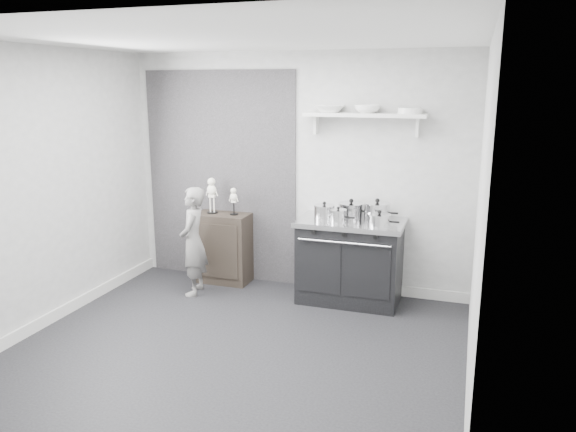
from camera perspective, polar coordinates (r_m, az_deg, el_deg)
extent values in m
plane|color=black|center=(5.26, -5.32, -13.22)|extent=(4.00, 4.00, 0.00)
cube|color=#A3A3A0|center=(6.47, 0.81, 4.47)|extent=(4.00, 0.02, 2.70)
cube|color=#A3A3A0|center=(3.30, -18.43, -4.85)|extent=(4.00, 0.02, 2.70)
cube|color=#A3A3A0|center=(5.90, -23.73, 2.49)|extent=(0.02, 3.60, 2.70)
cube|color=#A3A3A0|center=(4.41, 18.84, -0.41)|extent=(0.02, 3.60, 2.70)
cube|color=silver|center=(4.72, -6.05, 17.59)|extent=(4.00, 3.60, 0.02)
cube|color=black|center=(6.82, -6.87, 3.97)|extent=(1.90, 0.02, 2.50)
cube|color=silver|center=(6.55, 9.16, -7.26)|extent=(2.00, 0.03, 0.12)
cube|color=silver|center=(6.24, -22.49, -9.23)|extent=(0.03, 3.60, 0.12)
cube|color=silver|center=(6.08, 7.78, 10.14)|extent=(1.30, 0.26, 0.04)
cube|color=silver|center=(6.28, 2.87, 9.24)|extent=(0.03, 0.12, 0.20)
cube|color=silver|center=(6.08, 13.03, 8.79)|extent=(0.03, 0.12, 0.20)
cube|color=black|center=(6.20, 6.33, -4.74)|extent=(1.08, 0.65, 0.86)
cube|color=silver|center=(6.07, 6.43, -0.63)|extent=(1.14, 0.69, 0.05)
cube|color=black|center=(5.95, 3.23, -5.24)|extent=(0.45, 0.02, 0.56)
cube|color=black|center=(5.85, 8.15, -5.70)|extent=(0.45, 0.02, 0.56)
cylinder|color=silver|center=(5.77, 5.66, -2.73)|extent=(0.97, 0.02, 0.02)
cylinder|color=black|center=(5.84, 2.62, -1.61)|extent=(0.04, 0.03, 0.04)
cylinder|color=black|center=(5.77, 5.72, -1.87)|extent=(0.04, 0.03, 0.04)
cylinder|color=black|center=(5.71, 8.89, -2.12)|extent=(0.04, 0.03, 0.04)
cube|color=black|center=(6.80, -6.59, -3.21)|extent=(0.65, 0.38, 0.84)
imported|color=slate|center=(6.39, -9.61, -2.55)|extent=(0.38, 0.50, 1.23)
cylinder|color=silver|center=(6.04, 3.70, 0.31)|extent=(0.22, 0.22, 0.14)
cylinder|color=silver|center=(6.02, 3.71, 1.05)|extent=(0.22, 0.22, 0.02)
sphere|color=black|center=(6.02, 3.71, 1.30)|extent=(0.04, 0.04, 0.04)
cylinder|color=black|center=(6.01, 5.06, 0.21)|extent=(0.10, 0.02, 0.02)
cylinder|color=silver|center=(6.20, 6.42, 0.56)|extent=(0.27, 0.27, 0.14)
cylinder|color=silver|center=(6.18, 6.44, 1.25)|extent=(0.28, 0.28, 0.02)
sphere|color=black|center=(6.17, 6.44, 1.54)|extent=(0.05, 0.05, 0.05)
cylinder|color=black|center=(6.16, 8.03, 0.44)|extent=(0.10, 0.02, 0.02)
cylinder|color=silver|center=(6.09, 9.03, 0.40)|extent=(0.27, 0.27, 0.17)
cylinder|color=silver|center=(6.07, 9.06, 1.26)|extent=(0.28, 0.28, 0.02)
sphere|color=black|center=(6.06, 9.07, 1.55)|extent=(0.05, 0.05, 0.05)
cylinder|color=black|center=(6.06, 10.66, 0.29)|extent=(0.10, 0.02, 0.02)
cylinder|color=silver|center=(5.82, 9.25, -0.49)|extent=(0.23, 0.23, 0.11)
cylinder|color=silver|center=(5.80, 9.27, 0.12)|extent=(0.24, 0.24, 0.02)
sphere|color=black|center=(5.80, 9.28, 0.40)|extent=(0.04, 0.04, 0.04)
cylinder|color=black|center=(5.80, 10.77, -0.60)|extent=(0.10, 0.02, 0.02)
cylinder|color=silver|center=(5.92, 5.11, -0.08)|extent=(0.18, 0.18, 0.13)
cylinder|color=silver|center=(5.90, 5.12, 0.59)|extent=(0.18, 0.18, 0.02)
sphere|color=black|center=(5.90, 5.13, 0.81)|extent=(0.03, 0.03, 0.03)
cylinder|color=black|center=(5.89, 6.33, -0.17)|extent=(0.10, 0.02, 0.02)
imported|color=white|center=(6.16, 4.26, 10.81)|extent=(0.32, 0.32, 0.08)
imported|color=white|center=(6.07, 8.06, 10.72)|extent=(0.27, 0.27, 0.08)
cylinder|color=white|center=(6.01, 12.30, 10.40)|extent=(0.25, 0.25, 0.06)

